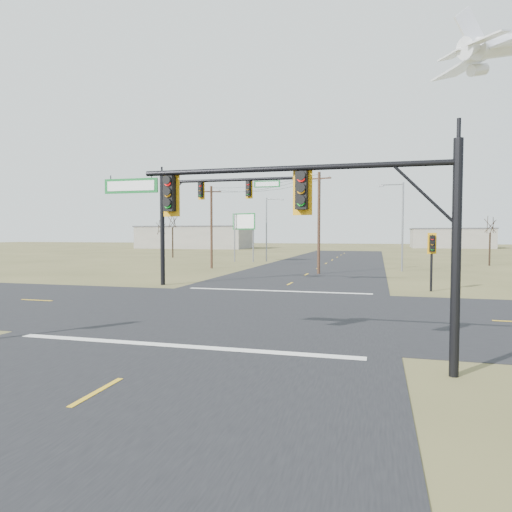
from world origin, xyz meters
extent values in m
plane|color=olive|center=(0.00, 0.00, 0.00)|extent=(320.00, 320.00, 0.00)
cube|color=black|center=(0.00, 0.00, 0.01)|extent=(160.00, 14.00, 0.02)
cube|color=black|center=(0.00, 0.00, 0.01)|extent=(14.00, 160.00, 0.02)
cube|color=silver|center=(0.00, -7.50, 0.03)|extent=(12.00, 0.40, 0.01)
cube|color=silver|center=(0.00, 7.50, 0.03)|extent=(12.00, 0.40, 0.01)
cylinder|color=black|center=(8.22, -8.52, 3.06)|extent=(0.25, 0.25, 6.13)
cylinder|color=black|center=(3.84, -8.52, 5.53)|extent=(8.75, 0.16, 0.16)
cube|color=#0D5C21|center=(-1.08, -8.52, 5.18)|extent=(1.80, 0.05, 0.45)
cylinder|color=black|center=(-8.84, 9.02, 4.01)|extent=(0.32, 0.32, 8.03)
cylinder|color=black|center=(-3.96, 9.02, 7.43)|extent=(9.75, 0.21, 0.21)
cube|color=#0D5C21|center=(-1.04, 9.02, 7.08)|extent=(1.80, 0.05, 0.45)
cylinder|color=black|center=(9.61, 10.08, 1.81)|extent=(0.16, 0.16, 3.62)
cylinder|color=#492E1F|center=(0.97, 21.03, 4.70)|extent=(0.27, 0.27, 9.39)
cube|color=#492E1F|center=(0.97, 21.03, 8.79)|extent=(2.27, 0.62, 0.12)
cylinder|color=#492E1F|center=(-11.08, 25.02, 4.42)|extent=(0.26, 0.26, 8.84)
cube|color=#492E1F|center=(-11.08, 25.02, 8.24)|extent=(2.04, 0.94, 0.12)
cylinder|color=gray|center=(-12.22, 36.74, 3.22)|extent=(0.17, 0.17, 6.44)
cylinder|color=gray|center=(-9.64, 36.74, 3.22)|extent=(0.17, 0.17, 6.44)
cube|color=#0D5C21|center=(-10.93, 36.74, 5.37)|extent=(3.34, 0.96, 2.15)
cylinder|color=gray|center=(8.58, 26.14, 4.39)|extent=(0.18, 0.18, 8.78)
cylinder|color=gray|center=(7.53, 26.14, 8.58)|extent=(2.11, 0.11, 0.11)
cube|color=gray|center=(6.48, 26.14, 8.48)|extent=(0.52, 0.31, 0.16)
cylinder|color=gray|center=(-8.28, 38.52, 4.28)|extent=(0.17, 0.17, 8.57)
cylinder|color=gray|center=(-7.25, 38.52, 8.37)|extent=(2.06, 0.10, 0.10)
cube|color=gray|center=(-6.22, 38.52, 8.27)|extent=(0.51, 0.33, 0.15)
cylinder|color=black|center=(-20.47, 31.87, 1.85)|extent=(0.18, 0.18, 3.69)
cylinder|color=black|center=(-24.82, 44.35, 2.37)|extent=(0.22, 0.22, 4.74)
cylinder|color=black|center=(18.84, 37.19, 1.93)|extent=(0.20, 0.20, 3.86)
cube|color=gray|center=(-40.00, 90.00, 2.75)|extent=(28.00, 14.00, 5.50)
cube|color=gray|center=(25.00, 110.00, 2.50)|extent=(20.00, 12.00, 5.00)
cylinder|color=white|center=(25.98, 62.39, 34.32)|extent=(7.10, 6.49, 13.26)
camera|label=1|loc=(6.28, -21.13, 3.69)|focal=32.00mm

